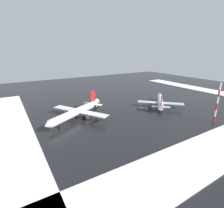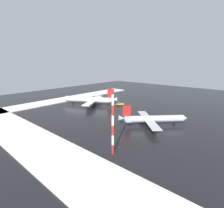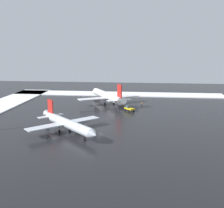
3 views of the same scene
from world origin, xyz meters
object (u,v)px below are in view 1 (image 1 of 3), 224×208
at_px(airplane_foreground_jet, 160,101).
at_px(antenna_mast, 217,103).
at_px(pushback_tug, 96,105).
at_px(ground_crew_beside_wing, 72,107).
at_px(ground_crew_by_nose_gear, 86,109).
at_px(airplane_far_rear, 77,112).

relative_size(airplane_foreground_jet, antenna_mast, 1.32).
bearing_deg(pushback_tug, ground_crew_beside_wing, -64.99).
height_order(airplane_foreground_jet, ground_crew_beside_wing, airplane_foreground_jet).
bearing_deg(ground_crew_by_nose_gear, ground_crew_beside_wing, 57.85).
bearing_deg(ground_crew_beside_wing, pushback_tug, 129.18).
xyz_separation_m(airplane_far_rear, ground_crew_beside_wing, (3.36, 16.04, -2.54)).
relative_size(airplane_far_rear, airplane_foreground_jet, 1.38).
bearing_deg(antenna_mast, airplane_foreground_jet, 95.86).
distance_m(ground_crew_beside_wing, antenna_mast, 69.86).
bearing_deg(antenna_mast, ground_crew_beside_wing, 131.98).
distance_m(pushback_tug, ground_crew_by_nose_gear, 7.70).
distance_m(airplane_far_rear, ground_crew_beside_wing, 16.58).
xyz_separation_m(pushback_tug, ground_crew_by_nose_gear, (-7.15, -2.85, -0.31)).
distance_m(airplane_far_rear, airplane_foreground_jet, 47.30).
xyz_separation_m(airplane_far_rear, antenna_mast, (49.79, -35.56, 5.38)).
xyz_separation_m(airplane_far_rear, ground_crew_by_nose_gear, (7.89, 7.94, -2.54)).
distance_m(airplane_far_rear, pushback_tug, 18.64).
height_order(airplane_far_rear, antenna_mast, antenna_mast).
bearing_deg(ground_crew_by_nose_gear, antenna_mast, -107.45).
xyz_separation_m(airplane_far_rear, airplane_foreground_jet, (46.83, -6.67, -0.57)).
height_order(airplane_far_rear, airplane_foreground_jet, airplane_far_rear).
height_order(ground_crew_by_nose_gear, antenna_mast, antenna_mast).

